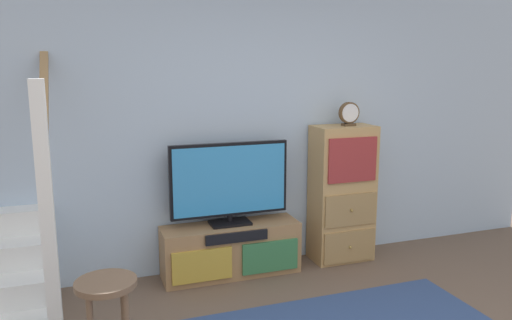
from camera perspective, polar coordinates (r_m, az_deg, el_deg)
back_wall at (r=4.66m, az=-0.39°, el=4.28°), size 6.40×0.12×2.70m
media_console at (r=4.59m, az=-2.87°, el=-10.20°), size 1.24×0.38×0.47m
television at (r=4.43m, az=-3.03°, el=-2.48°), size 1.07×0.22×0.74m
side_cabinet at (r=4.89m, az=9.82°, el=-3.83°), size 0.58×0.38×1.32m
desk_clock at (r=4.76m, az=10.59°, el=5.19°), size 0.20×0.08×0.22m
bar_stool_near at (r=3.02m, az=-16.60°, el=-16.25°), size 0.34×0.34×0.72m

